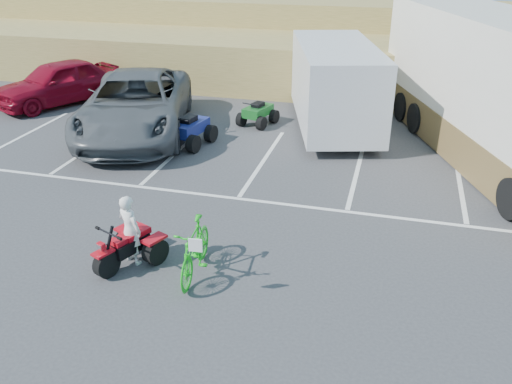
% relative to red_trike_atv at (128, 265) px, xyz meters
% --- Properties ---
extents(ground, '(100.00, 100.00, 0.00)m').
position_rel_red_trike_atv_xyz_m(ground, '(1.27, 1.01, 0.00)').
color(ground, '#39393C').
rests_on(ground, ground).
extents(parking_stripes, '(28.00, 5.16, 0.01)m').
position_rel_red_trike_atv_xyz_m(parking_stripes, '(2.14, 5.08, 0.00)').
color(parking_stripes, white).
rests_on(parking_stripes, ground).
extents(grass_embankment, '(40.00, 8.50, 3.10)m').
position_rel_red_trike_atv_xyz_m(grass_embankment, '(1.27, 16.49, 1.42)').
color(grass_embankment, olive).
rests_on(grass_embankment, ground).
extents(red_trike_atv, '(1.52, 1.72, 0.92)m').
position_rel_red_trike_atv_xyz_m(red_trike_atv, '(0.00, 0.00, 0.00)').
color(red_trike_atv, '#BA0A16').
rests_on(red_trike_atv, ground).
extents(rider, '(0.63, 0.53, 1.46)m').
position_rel_red_trike_atv_xyz_m(rider, '(0.06, 0.14, 0.73)').
color(rider, white).
rests_on(rider, ground).
extents(green_dirt_bike, '(0.67, 1.88, 1.11)m').
position_rel_red_trike_atv_xyz_m(green_dirt_bike, '(1.43, 0.07, 0.55)').
color(green_dirt_bike, '#14BF19').
rests_on(green_dirt_bike, ground).
extents(grey_pickup, '(5.05, 7.51, 1.91)m').
position_rel_red_trike_atv_xyz_m(grey_pickup, '(-3.36, 7.28, 0.96)').
color(grey_pickup, '#4D5156').
rests_on(grey_pickup, ground).
extents(red_car, '(3.99, 5.16, 1.64)m').
position_rel_red_trike_atv_xyz_m(red_car, '(-7.78, 9.65, 0.82)').
color(red_car, maroon).
rests_on(red_car, ground).
extents(cargo_trailer, '(3.89, 6.33, 2.76)m').
position_rel_red_trike_atv_xyz_m(cargo_trailer, '(2.80, 9.45, 1.49)').
color(cargo_trailer, silver).
rests_on(cargo_trailer, ground).
extents(rv_motorhome, '(6.48, 11.14, 3.91)m').
position_rel_red_trike_atv_xyz_m(rv_motorhome, '(7.51, 8.12, 1.70)').
color(rv_motorhome, silver).
rests_on(rv_motorhome, ground).
extents(quad_atv_blue, '(1.44, 1.75, 1.01)m').
position_rel_red_trike_atv_xyz_m(quad_atv_blue, '(-1.29, 6.68, 0.00)').
color(quad_atv_blue, navy).
rests_on(quad_atv_blue, ground).
extents(quad_atv_green, '(1.31, 1.54, 0.86)m').
position_rel_red_trike_atv_xyz_m(quad_atv_green, '(0.26, 9.14, 0.00)').
color(quad_atv_green, '#14591E').
rests_on(quad_atv_green, ground).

